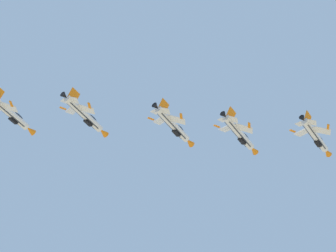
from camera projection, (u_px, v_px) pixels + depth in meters
name	position (u px, v px, depth m)	size (l,w,h in m)	color
fighter_jet_lead	(315.00, 136.00, 151.13)	(10.30, 14.99, 4.97)	white
fighter_jet_left_wing	(239.00, 133.00, 146.17)	(10.12, 14.99, 5.31)	white
fighter_jet_right_wing	(173.00, 125.00, 145.24)	(10.19, 14.99, 5.19)	white
fighter_jet_left_outer	(85.00, 115.00, 143.61)	(10.18, 14.99, 5.22)	white
fighter_jet_right_outer	(10.00, 113.00, 142.76)	(10.11, 14.99, 5.33)	white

